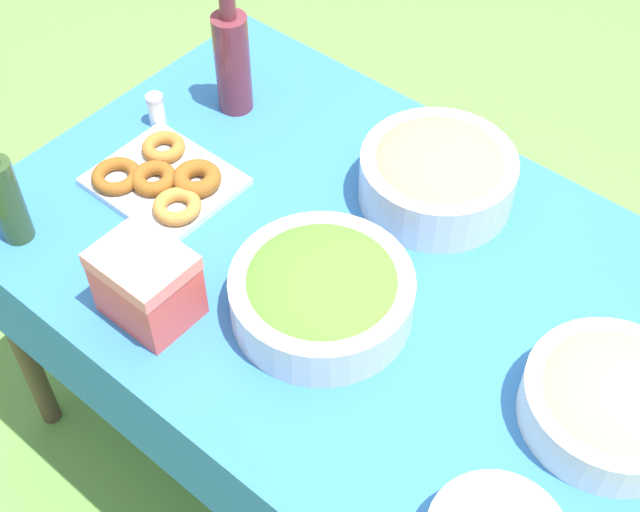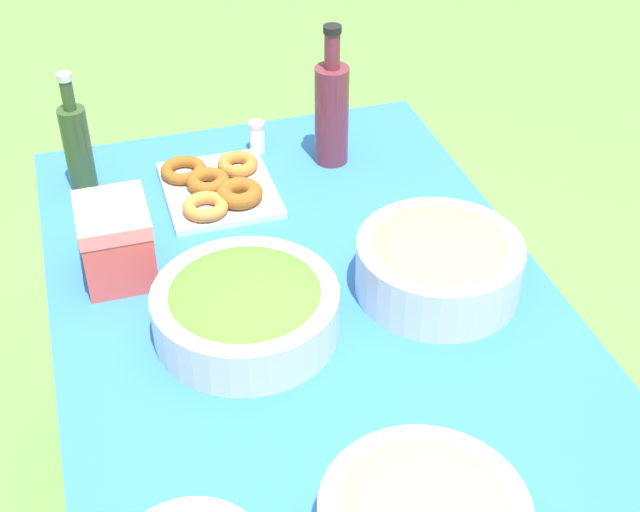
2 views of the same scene
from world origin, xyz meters
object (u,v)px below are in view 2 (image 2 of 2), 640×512
donut_platter (217,186)px  olive_oil_bottle (77,144)px  bread_bowl (439,261)px  salad_bowl (246,307)px  cooler_box (116,241)px  wine_bottle (332,110)px

donut_platter → olive_oil_bottle: 0.32m
bread_bowl → donut_platter: bearing=37.0°
salad_bowl → cooler_box: 0.31m
donut_platter → olive_oil_bottle: bearing=66.7°
bread_bowl → cooler_box: (0.23, 0.58, 0.01)m
olive_oil_bottle → bread_bowl: olive_oil_bottle is taller
wine_bottle → salad_bowl: bearing=148.3°
donut_platter → bread_bowl: (-0.45, -0.34, 0.05)m
wine_bottle → cooler_box: size_ratio=1.99×
cooler_box → wine_bottle: bearing=-61.3°
donut_platter → cooler_box: 0.33m
salad_bowl → cooler_box: bearing=39.6°
wine_bottle → bread_bowl: bearing=-174.3°
salad_bowl → olive_oil_bottle: size_ratio=1.22×
olive_oil_bottle → donut_platter: bearing=-113.3°
donut_platter → wine_bottle: wine_bottle is taller
cooler_box → salad_bowl: bearing=-140.4°
wine_bottle → donut_platter: bearing=103.2°
wine_bottle → bread_bowl: size_ratio=1.06×
bread_bowl → wine_bottle: bearing=5.7°
donut_platter → wine_bottle: size_ratio=0.85×
donut_platter → cooler_box: cooler_box is taller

